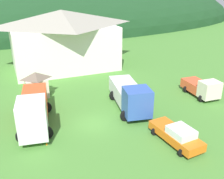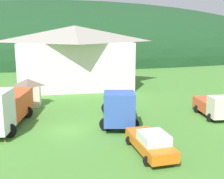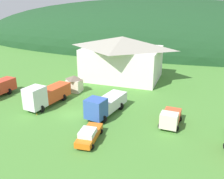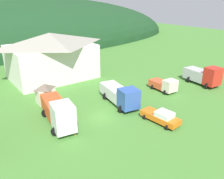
{
  "view_description": "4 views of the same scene",
  "coord_description": "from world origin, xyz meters",
  "px_view_note": "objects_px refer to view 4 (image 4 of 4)",
  "views": [
    {
      "loc": [
        -6.9,
        -20.66,
        12.55
      ],
      "look_at": [
        2.54,
        1.86,
        2.45
      ],
      "focal_mm": 41.85,
      "sensor_mm": 36.0,
      "label": 1
    },
    {
      "loc": [
        -0.55,
        -23.26,
        8.3
      ],
      "look_at": [
        4.33,
        4.2,
        2.46
      ],
      "focal_mm": 46.78,
      "sensor_mm": 36.0,
      "label": 2
    },
    {
      "loc": [
        16.0,
        -28.54,
        15.63
      ],
      "look_at": [
        4.09,
        5.76,
        2.37
      ],
      "focal_mm": 39.55,
      "sensor_mm": 36.0,
      "label": 3
    },
    {
      "loc": [
        -14.91,
        -22.25,
        14.62
      ],
      "look_at": [
        4.42,
        3.56,
        1.76
      ],
      "focal_mm": 36.67,
      "sensor_mm": 36.0,
      "label": 4
    }
  ],
  "objects_px": {
    "service_pickup_orange": "(161,117)",
    "crane_truck_red": "(204,75)",
    "traffic_cone_near_pickup": "(75,135)",
    "depot_building": "(51,55)",
    "heavy_rig_white": "(58,111)",
    "play_shed_cream": "(45,93)",
    "box_truck_blue": "(120,94)",
    "light_truck_cream": "(164,85)"
  },
  "relations": [
    {
      "from": "service_pickup_orange",
      "to": "play_shed_cream",
      "type": "bearing_deg",
      "value": -152.27
    },
    {
      "from": "box_truck_blue",
      "to": "service_pickup_orange",
      "type": "relative_size",
      "value": 1.62
    },
    {
      "from": "traffic_cone_near_pickup",
      "to": "service_pickup_orange",
      "type": "bearing_deg",
      "value": -21.5
    },
    {
      "from": "crane_truck_red",
      "to": "service_pickup_orange",
      "type": "relative_size",
      "value": 1.3
    },
    {
      "from": "traffic_cone_near_pickup",
      "to": "light_truck_cream",
      "type": "bearing_deg",
      "value": 8.99
    },
    {
      "from": "heavy_rig_white",
      "to": "traffic_cone_near_pickup",
      "type": "bearing_deg",
      "value": 16.62
    },
    {
      "from": "play_shed_cream",
      "to": "box_truck_blue",
      "type": "height_order",
      "value": "box_truck_blue"
    },
    {
      "from": "depot_building",
      "to": "light_truck_cream",
      "type": "height_order",
      "value": "depot_building"
    },
    {
      "from": "play_shed_cream",
      "to": "service_pickup_orange",
      "type": "relative_size",
      "value": 0.57
    },
    {
      "from": "crane_truck_red",
      "to": "light_truck_cream",
      "type": "bearing_deg",
      "value": -98.68
    },
    {
      "from": "light_truck_cream",
      "to": "service_pickup_orange",
      "type": "height_order",
      "value": "light_truck_cream"
    },
    {
      "from": "play_shed_cream",
      "to": "service_pickup_orange",
      "type": "bearing_deg",
      "value": -57.19
    },
    {
      "from": "service_pickup_orange",
      "to": "crane_truck_red",
      "type": "bearing_deg",
      "value": 101.02
    },
    {
      "from": "heavy_rig_white",
      "to": "service_pickup_orange",
      "type": "relative_size",
      "value": 1.65
    },
    {
      "from": "light_truck_cream",
      "to": "traffic_cone_near_pickup",
      "type": "xyz_separation_m",
      "value": [
        -18.57,
        -2.94,
        -1.14
      ]
    },
    {
      "from": "heavy_rig_white",
      "to": "box_truck_blue",
      "type": "distance_m",
      "value": 9.75
    },
    {
      "from": "play_shed_cream",
      "to": "crane_truck_red",
      "type": "distance_m",
      "value": 27.6
    },
    {
      "from": "play_shed_cream",
      "to": "depot_building",
      "type": "bearing_deg",
      "value": 61.47
    },
    {
      "from": "depot_building",
      "to": "play_shed_cream",
      "type": "bearing_deg",
      "value": -118.53
    },
    {
      "from": "box_truck_blue",
      "to": "traffic_cone_near_pickup",
      "type": "bearing_deg",
      "value": -60.54
    },
    {
      "from": "box_truck_blue",
      "to": "traffic_cone_near_pickup",
      "type": "distance_m",
      "value": 10.0
    },
    {
      "from": "service_pickup_orange",
      "to": "traffic_cone_near_pickup",
      "type": "xyz_separation_m",
      "value": [
        -10.06,
        3.96,
        -0.83
      ]
    },
    {
      "from": "depot_building",
      "to": "play_shed_cream",
      "type": "distance_m",
      "value": 12.3
    },
    {
      "from": "light_truck_cream",
      "to": "crane_truck_red",
      "type": "bearing_deg",
      "value": 78.1
    },
    {
      "from": "box_truck_blue",
      "to": "crane_truck_red",
      "type": "relative_size",
      "value": 1.25
    },
    {
      "from": "service_pickup_orange",
      "to": "depot_building",
      "type": "bearing_deg",
      "value": -176.86
    },
    {
      "from": "play_shed_cream",
      "to": "light_truck_cream",
      "type": "relative_size",
      "value": 0.6
    },
    {
      "from": "heavy_rig_white",
      "to": "service_pickup_orange",
      "type": "xyz_separation_m",
      "value": [
        10.49,
        -7.22,
        -1.01
      ]
    },
    {
      "from": "heavy_rig_white",
      "to": "crane_truck_red",
      "type": "bearing_deg",
      "value": 94.0
    },
    {
      "from": "heavy_rig_white",
      "to": "service_pickup_orange",
      "type": "distance_m",
      "value": 12.77
    },
    {
      "from": "service_pickup_orange",
      "to": "traffic_cone_near_pickup",
      "type": "height_order",
      "value": "service_pickup_orange"
    },
    {
      "from": "depot_building",
      "to": "service_pickup_orange",
      "type": "relative_size",
      "value": 3.1
    },
    {
      "from": "crane_truck_red",
      "to": "box_truck_blue",
      "type": "bearing_deg",
      "value": -92.03
    },
    {
      "from": "heavy_rig_white",
      "to": "play_shed_cream",
      "type": "bearing_deg",
      "value": 179.83
    },
    {
      "from": "heavy_rig_white",
      "to": "box_truck_blue",
      "type": "relative_size",
      "value": 1.02
    },
    {
      "from": "play_shed_cream",
      "to": "box_truck_blue",
      "type": "relative_size",
      "value": 0.35
    },
    {
      "from": "depot_building",
      "to": "service_pickup_orange",
      "type": "bearing_deg",
      "value": -81.77
    },
    {
      "from": "play_shed_cream",
      "to": "heavy_rig_white",
      "type": "bearing_deg",
      "value": -99.32
    },
    {
      "from": "crane_truck_red",
      "to": "traffic_cone_near_pickup",
      "type": "xyz_separation_m",
      "value": [
        -26.61,
        -0.81,
        -1.78
      ]
    },
    {
      "from": "crane_truck_red",
      "to": "service_pickup_orange",
      "type": "distance_m",
      "value": 17.25
    },
    {
      "from": "light_truck_cream",
      "to": "crane_truck_red",
      "type": "relative_size",
      "value": 0.73
    },
    {
      "from": "depot_building",
      "to": "light_truck_cream",
      "type": "bearing_deg",
      "value": -56.1
    }
  ]
}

